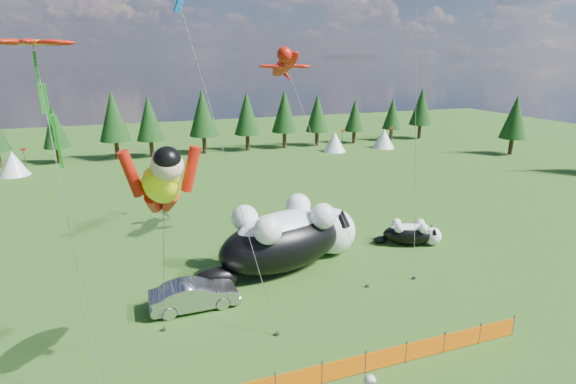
% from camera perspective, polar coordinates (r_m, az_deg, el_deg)
% --- Properties ---
extents(ground, '(160.00, 160.00, 0.00)m').
position_cam_1_polar(ground, '(21.98, -1.59, -19.03)').
color(ground, '#0C3609').
rests_on(ground, ground).
extents(safety_fence, '(22.06, 0.06, 1.10)m').
position_cam_1_polar(safety_fence, '(19.44, 1.39, -22.70)').
color(safety_fence, '#262626').
rests_on(safety_fence, ground).
extents(tree_line, '(90.00, 4.00, 8.00)m').
position_cam_1_polar(tree_line, '(62.85, -14.70, 8.08)').
color(tree_line, black).
rests_on(tree_line, ground).
extents(festival_tents, '(50.00, 3.20, 2.80)m').
position_cam_1_polar(festival_tents, '(60.41, -3.57, 5.75)').
color(festival_tents, white).
rests_on(festival_tents, ground).
extents(cat_large, '(11.51, 6.40, 4.24)m').
position_cam_1_polar(cat_large, '(28.40, 0.18, -5.70)').
color(cat_large, black).
rests_on(cat_large, ground).
extents(cat_small, '(4.61, 2.95, 1.74)m').
position_cam_1_polar(cat_small, '(33.31, 15.41, -5.06)').
color(cat_small, black).
rests_on(cat_small, ground).
extents(car, '(4.71, 1.71, 1.54)m').
position_cam_1_polar(car, '(24.89, -11.78, -12.68)').
color(car, '#AAABAF').
rests_on(car, ground).
extents(superhero_kite, '(4.64, 6.23, 10.66)m').
position_cam_1_polar(superhero_kite, '(16.98, -15.73, 0.87)').
color(superhero_kite, '#F0ED0C').
rests_on(superhero_kite, ground).
extents(gecko_kite, '(3.75, 11.69, 15.03)m').
position_cam_1_polar(gecko_kite, '(30.72, -0.36, 15.87)').
color(gecko_kite, '#B41409').
rests_on(gecko_kite, ground).
extents(flower_kite, '(3.26, 5.58, 13.81)m').
position_cam_1_polar(flower_kite, '(19.06, -29.61, 15.68)').
color(flower_kite, '#B41409').
rests_on(flower_kite, ground).
extents(diamond_kite_a, '(3.58, 4.43, 16.13)m').
position_cam_1_polar(diamond_kite_a, '(21.72, -13.00, 20.46)').
color(diamond_kite_a, blue).
rests_on(diamond_kite_a, ground).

